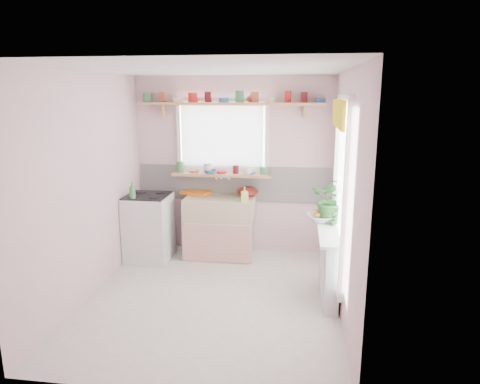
# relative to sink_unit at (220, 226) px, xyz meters

# --- Properties ---
(room) EXTENTS (3.20, 3.20, 3.20)m
(room) POSITION_rel_sink_unit_xyz_m (0.81, -0.43, 0.94)
(room) COLOR silver
(room) RESTS_ON ground
(sink_unit) EXTENTS (0.95, 0.65, 1.11)m
(sink_unit) POSITION_rel_sink_unit_xyz_m (0.00, 0.00, 0.00)
(sink_unit) COLOR white
(sink_unit) RESTS_ON ground
(cooker) EXTENTS (0.58, 0.58, 0.93)m
(cooker) POSITION_rel_sink_unit_xyz_m (-0.95, -0.24, 0.03)
(cooker) COLOR white
(cooker) RESTS_ON ground
(radiator_ledge) EXTENTS (0.22, 0.95, 0.78)m
(radiator_ledge) POSITION_rel_sink_unit_xyz_m (1.45, -1.09, -0.03)
(radiator_ledge) COLOR white
(radiator_ledge) RESTS_ON ground
(windowsill) EXTENTS (1.40, 0.22, 0.04)m
(windowsill) POSITION_rel_sink_unit_xyz_m (-0.00, 0.19, 0.71)
(windowsill) COLOR tan
(windowsill) RESTS_ON room
(pine_shelf) EXTENTS (2.52, 0.24, 0.04)m
(pine_shelf) POSITION_rel_sink_unit_xyz_m (0.15, 0.18, 1.69)
(pine_shelf) COLOR tan
(pine_shelf) RESTS_ON room
(shelf_crockery) EXTENTS (2.47, 0.11, 0.12)m
(shelf_crockery) POSITION_rel_sink_unit_xyz_m (0.11, 0.18, 1.76)
(shelf_crockery) COLOR #3F7F4C
(shelf_crockery) RESTS_ON pine_shelf
(sill_crockery) EXTENTS (1.35, 0.11, 0.12)m
(sill_crockery) POSITION_rel_sink_unit_xyz_m (-0.02, 0.19, 0.78)
(sill_crockery) COLOR #3F7F4C
(sill_crockery) RESTS_ON windowsill
(dish_tray) EXTENTS (0.45, 0.39, 0.04)m
(dish_tray) POSITION_rel_sink_unit_xyz_m (-0.38, 0.21, 0.44)
(dish_tray) COLOR orange
(dish_tray) RESTS_ON sink_unit
(colander) EXTENTS (0.40, 0.40, 0.14)m
(colander) POSITION_rel_sink_unit_xyz_m (0.37, 0.13, 0.49)
(colander) COLOR #5D1310
(colander) RESTS_ON sink_unit
(jade_plant) EXTENTS (0.53, 0.47, 0.55)m
(jade_plant) POSITION_rel_sink_unit_xyz_m (1.48, -0.69, 0.62)
(jade_plant) COLOR #2D692A
(jade_plant) RESTS_ON radiator_ledge
(fruit_bowl) EXTENTS (0.39, 0.39, 0.08)m
(fruit_bowl) POSITION_rel_sink_unit_xyz_m (1.36, -0.69, 0.38)
(fruit_bowl) COLOR silver
(fruit_bowl) RESTS_ON radiator_ledge
(herb_pot) EXTENTS (0.14, 0.12, 0.22)m
(herb_pot) POSITION_rel_sink_unit_xyz_m (1.48, -0.84, 0.45)
(herb_pot) COLOR #2D6E2C
(herb_pot) RESTS_ON radiator_ledge
(soap_bottle_sink) EXTENTS (0.11, 0.11, 0.21)m
(soap_bottle_sink) POSITION_rel_sink_unit_xyz_m (0.37, -0.19, 0.52)
(soap_bottle_sink) COLOR #DCEA68
(soap_bottle_sink) RESTS_ON sink_unit
(sill_cup) EXTENTS (0.14, 0.14, 0.10)m
(sill_cup) POSITION_rel_sink_unit_xyz_m (0.38, 0.13, 0.78)
(sill_cup) COLOR white
(sill_cup) RESTS_ON windowsill
(sill_bowl) EXTENTS (0.22, 0.22, 0.06)m
(sill_bowl) POSITION_rel_sink_unit_xyz_m (-0.15, 0.13, 0.76)
(sill_bowl) COLOR #2E5C95
(sill_bowl) RESTS_ON windowsill
(shelf_vase) EXTENTS (0.15, 0.15, 0.14)m
(shelf_vase) POSITION_rel_sink_unit_xyz_m (0.41, 0.24, 1.78)
(shelf_vase) COLOR #A33F32
(shelf_vase) RESTS_ON pine_shelf
(cooker_bottle) EXTENTS (0.11, 0.11, 0.22)m
(cooker_bottle) POSITION_rel_sink_unit_xyz_m (-1.07, -0.46, 0.59)
(cooker_bottle) COLOR #458A48
(cooker_bottle) RESTS_ON cooker
(fruit) EXTENTS (0.20, 0.14, 0.10)m
(fruit) POSITION_rel_sink_unit_xyz_m (1.37, -0.69, 0.45)
(fruit) COLOR orange
(fruit) RESTS_ON fruit_bowl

